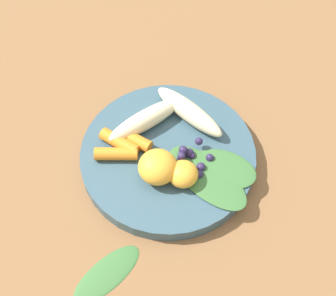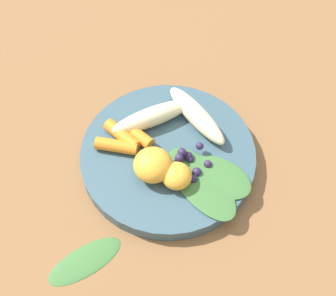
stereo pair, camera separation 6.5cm
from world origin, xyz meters
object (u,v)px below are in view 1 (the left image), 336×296
at_px(bowl, 168,156).
at_px(kale_leaf_stray, 107,274).
at_px(orange_segment_near, 184,173).
at_px(banana_peeled_left, 146,120).
at_px(banana_peeled_right, 189,112).

relative_size(bowl, kale_leaf_stray, 2.45).
height_order(bowl, orange_segment_near, orange_segment_near).
distance_m(banana_peeled_left, orange_segment_near, 0.11).
height_order(banana_peeled_right, kale_leaf_stray, banana_peeled_right).
distance_m(bowl, banana_peeled_right, 0.08).
xyz_separation_m(bowl, banana_peeled_left, (-0.06, -0.01, 0.03)).
distance_m(banana_peeled_right, orange_segment_near, 0.11).
height_order(banana_peeled_left, orange_segment_near, orange_segment_near).
relative_size(banana_peeled_right, orange_segment_near, 3.05).
bearing_deg(orange_segment_near, banana_peeled_right, 151.11).
bearing_deg(kale_leaf_stray, bowl, -157.82).
distance_m(bowl, orange_segment_near, 0.06).
xyz_separation_m(bowl, banana_peeled_right, (-0.04, 0.05, 0.03)).
height_order(orange_segment_near, kale_leaf_stray, orange_segment_near).
bearing_deg(banana_peeled_left, kale_leaf_stray, 42.80).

